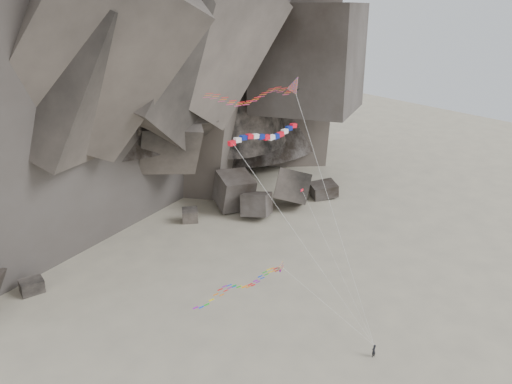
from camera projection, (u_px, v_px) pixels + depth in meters
ground at (293, 342)px, 62.09m from camera, size 260.00×260.00×0.00m
boulder_field at (164, 232)px, 84.40m from camera, size 83.48×17.82×9.08m
kite_flyer at (374, 350)px, 59.26m from camera, size 0.73×0.51×2.00m
delta_kite at (248, 95)px, 47.81m from camera, size 16.33×9.92×31.19m
banner_kite at (266, 137)px, 55.72m from camera, size 11.29×13.76×24.60m
parafoil_kite at (237, 286)px, 53.27m from camera, size 19.85×8.71×10.31m
pennant_kite at (321, 231)px, 59.23m from camera, size 2.38×11.08×17.10m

